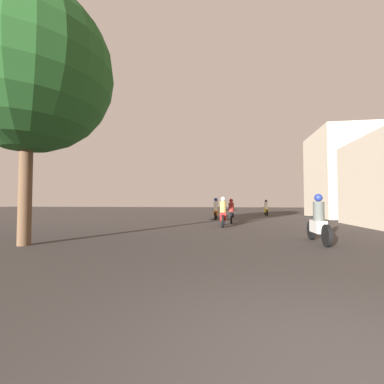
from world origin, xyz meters
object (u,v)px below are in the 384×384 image
Objects in this scene: motorcycle_white at (318,223)px; motorcycle_orange at (216,211)px; building_right_far at (350,174)px; motorcycle_yellow at (266,209)px; street_tree at (28,70)px; motorcycle_black at (231,213)px; motorcycle_blue at (216,209)px; motorcycle_red at (223,214)px.

motorcycle_white is 1.10× the size of motorcycle_orange.
motorcycle_white is 15.90m from building_right_far.
street_tree reaches higher than motorcycle_yellow.
motorcycle_yellow reaches higher than motorcycle_black.
motorcycle_white is at bearing -69.77° from motorcycle_blue.
motorcycle_yellow is (4.36, 6.04, -0.03)m from motorcycle_orange.
motorcycle_blue is 16.98m from street_tree.
street_tree is at bearing -120.15° from motorcycle_orange.
motorcycle_blue reaches higher than motorcycle_yellow.
motorcycle_white reaches higher than motorcycle_black.
motorcycle_blue is 5.20m from motorcycle_yellow.
building_right_far is (6.91, 14.03, 2.89)m from motorcycle_white.
motorcycle_red is 1.07× the size of motorcycle_orange.
motorcycle_white is at bearing -82.39° from motorcycle_yellow.
motorcycle_yellow is 20.95m from street_tree.
motorcycle_black is 11.94m from street_tree.
street_tree is at bearing -134.56° from building_right_far.
motorcycle_blue is at bearing -140.72° from motorcycle_yellow.
motorcycle_orange is 0.98× the size of motorcycle_blue.
motorcycle_red reaches higher than motorcycle_black.
motorcycle_orange is (-0.71, 5.39, 0.01)m from motorcycle_red.
motorcycle_red is at bearing -104.63° from motorcycle_black.
motorcycle_red is 0.29× the size of building_right_far.
street_tree reaches higher than building_right_far.
motorcycle_black is 0.28× the size of building_right_far.
building_right_far is at bearing 45.41° from motorcycle_red.
street_tree reaches higher than motorcycle_red.
motorcycle_blue is (-1.28, 6.41, 0.05)m from motorcycle_black.
street_tree reaches higher than motorcycle_black.
motorcycle_blue is 0.27× the size of building_right_far.
motorcycle_red is 1.01× the size of motorcycle_black.
motorcycle_white is 16.51m from motorcycle_yellow.
building_right_far reaches higher than motorcycle_white.
motorcycle_white is 11.12m from motorcycle_orange.
motorcycle_blue is at bearing 84.09° from motorcycle_orange.
building_right_far is at bearing 4.95° from motorcycle_blue.
motorcycle_black is 1.04× the size of motorcycle_blue.
motorcycle_blue is 0.25× the size of street_tree.
motorcycle_blue is at bearing 96.34° from motorcycle_black.
motorcycle_blue reaches higher than motorcycle_black.
motorcycle_red is 1.00× the size of motorcycle_yellow.
building_right_far is (9.99, 8.96, 2.88)m from motorcycle_red.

